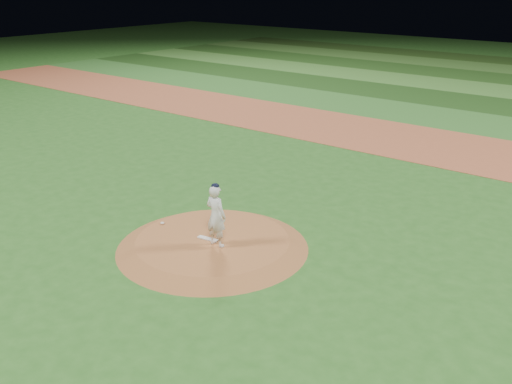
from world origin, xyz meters
TOP-DOWN VIEW (x-y plane):
  - ground at (0.00, 0.00)m, footprint 120.00×120.00m
  - infield_dirt_band at (0.00, 14.00)m, footprint 70.00×6.00m
  - outfield_stripe_0 at (0.00, 19.50)m, footprint 70.00×5.00m
  - outfield_stripe_1 at (0.00, 24.50)m, footprint 70.00×5.00m
  - pitchers_mound at (0.00, 0.00)m, footprint 5.50×5.50m
  - pitching_rubber at (-0.11, -0.09)m, footprint 0.65×0.26m
  - rosin_bag at (-1.91, -0.17)m, footprint 0.12×0.12m
  - pitcher_on_mound at (0.35, -0.21)m, footprint 0.65×0.43m

SIDE VIEW (x-z plane):
  - ground at x=0.00m, z-range 0.00..0.00m
  - outfield_stripe_0 at x=0.00m, z-range 0.00..0.02m
  - outfield_stripe_1 at x=0.00m, z-range 0.00..0.02m
  - infield_dirt_band at x=0.00m, z-range 0.00..0.02m
  - pitchers_mound at x=0.00m, z-range 0.00..0.25m
  - pitching_rubber at x=-0.11m, z-range 0.25..0.28m
  - rosin_bag at x=-1.91m, z-range 0.25..0.32m
  - pitcher_on_mound at x=0.35m, z-range 0.23..2.08m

